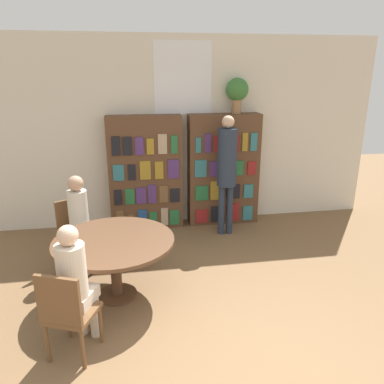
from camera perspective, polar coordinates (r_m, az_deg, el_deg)
name	(u,v)px	position (r m, az deg, el deg)	size (l,w,h in m)	color
wall_back	(183,133)	(6.13, -1.36, 9.03)	(6.40, 0.07, 3.00)	beige
bookshelf_left	(146,173)	(6.01, -7.08, 2.85)	(1.15, 0.34, 1.82)	brown
bookshelf_right	(223,170)	(6.19, 4.79, 3.37)	(1.15, 0.34, 1.82)	brown
flower_vase	(237,91)	(6.05, 6.89, 15.01)	(0.35, 0.35, 0.55)	#997047
reading_table	(114,248)	(4.26, -11.76, -8.33)	(1.33, 1.33, 0.71)	brown
chair_near_camera	(67,311)	(3.56, -18.51, -16.83)	(0.52, 0.52, 0.89)	brown
chair_left_side	(76,229)	(5.13, -17.30, -5.47)	(0.55, 0.55, 0.89)	brown
seated_reader_left	(80,218)	(4.90, -16.64, -3.88)	(0.38, 0.40, 1.25)	beige
seated_reader_right	(75,279)	(3.58, -17.35, -12.57)	(0.36, 0.40, 1.24)	beige
librarian_standing	(227,164)	(5.64, 5.34, 4.29)	(0.29, 0.56, 1.85)	#232D3D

